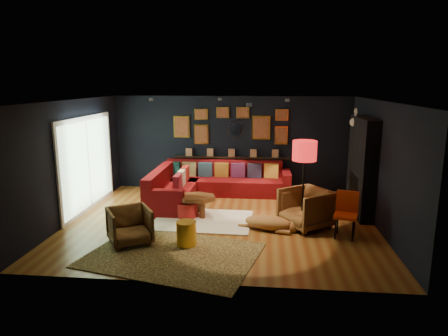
# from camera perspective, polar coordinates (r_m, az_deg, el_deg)

# --- Properties ---
(floor) EXTENTS (6.50, 6.50, 0.00)m
(floor) POSITION_cam_1_polar(r_m,az_deg,el_deg) (8.74, -0.38, -7.66)
(floor) COLOR brown
(floor) RESTS_ON ground
(room_walls) EXTENTS (6.50, 6.50, 6.50)m
(room_walls) POSITION_cam_1_polar(r_m,az_deg,el_deg) (8.34, -0.40, 2.70)
(room_walls) COLOR black
(room_walls) RESTS_ON ground
(sectional) EXTENTS (3.41, 2.69, 0.86)m
(sectional) POSITION_cam_1_polar(r_m,az_deg,el_deg) (10.44, -2.68, -2.51)
(sectional) COLOR maroon
(sectional) RESTS_ON ground
(ledge) EXTENTS (3.20, 0.12, 0.04)m
(ledge) POSITION_cam_1_polar(r_m,az_deg,el_deg) (11.08, 1.09, 1.53)
(ledge) COLOR black
(ledge) RESTS_ON room_walls
(gallery_wall) EXTENTS (3.15, 0.04, 1.02)m
(gallery_wall) POSITION_cam_1_polar(r_m,az_deg,el_deg) (10.99, 1.06, 6.12)
(gallery_wall) COLOR gold
(gallery_wall) RESTS_ON room_walls
(sunburst_mirror) EXTENTS (0.47, 0.16, 0.47)m
(sunburst_mirror) POSITION_cam_1_polar(r_m,az_deg,el_deg) (11.00, 1.65, 5.56)
(sunburst_mirror) COLOR silver
(sunburst_mirror) RESTS_ON room_walls
(fireplace) EXTENTS (0.31, 1.60, 2.20)m
(fireplace) POSITION_cam_1_polar(r_m,az_deg,el_deg) (9.54, 19.02, -0.26)
(fireplace) COLOR black
(fireplace) RESTS_ON ground
(deer_head) EXTENTS (0.50, 0.28, 0.45)m
(deer_head) POSITION_cam_1_polar(r_m,az_deg,el_deg) (9.88, 19.05, 6.20)
(deer_head) COLOR white
(deer_head) RESTS_ON fireplace
(sliding_door) EXTENTS (0.06, 2.80, 2.20)m
(sliding_door) POSITION_cam_1_polar(r_m,az_deg,el_deg) (9.87, -18.91, 0.61)
(sliding_door) COLOR white
(sliding_door) RESTS_ON ground
(ceiling_spots) EXTENTS (3.30, 2.50, 0.06)m
(ceiling_spots) POSITION_cam_1_polar(r_m,az_deg,el_deg) (9.03, 0.15, 9.60)
(ceiling_spots) COLOR black
(ceiling_spots) RESTS_ON room_walls
(shag_rug) EXTENTS (2.14, 1.59, 0.03)m
(shag_rug) POSITION_cam_1_polar(r_m,az_deg,el_deg) (8.79, -3.06, -7.48)
(shag_rug) COLOR silver
(shag_rug) RESTS_ON ground
(leopard_rug) EXTENTS (3.26, 2.66, 0.02)m
(leopard_rug) POSITION_cam_1_polar(r_m,az_deg,el_deg) (7.20, -7.33, -12.19)
(leopard_rug) COLOR tan
(leopard_rug) RESTS_ON ground
(coffee_table) EXTENTS (0.93, 0.70, 0.46)m
(coffee_table) POSITION_cam_1_polar(r_m,az_deg,el_deg) (8.96, -4.02, -4.53)
(coffee_table) COLOR brown
(coffee_table) RESTS_ON shag_rug
(pouf) EXTENTS (0.48, 0.48, 0.31)m
(pouf) POSITION_cam_1_polar(r_m,az_deg,el_deg) (8.98, -5.32, -5.91)
(pouf) COLOR maroon
(pouf) RESTS_ON shag_rug
(armchair_left) EXTENTS (0.99, 0.98, 0.76)m
(armchair_left) POSITION_cam_1_polar(r_m,az_deg,el_deg) (7.70, -13.33, -7.81)
(armchair_left) COLOR #B47235
(armchair_left) RESTS_ON ground
(armchair_right) EXTENTS (1.18, 1.19, 0.90)m
(armchair_right) POSITION_cam_1_polar(r_m,az_deg,el_deg) (8.45, 11.60, -5.41)
(armchair_right) COLOR #B47235
(armchair_right) RESTS_ON ground
(gold_stool) EXTENTS (0.37, 0.37, 0.47)m
(gold_stool) POSITION_cam_1_polar(r_m,az_deg,el_deg) (7.47, -5.38, -9.34)
(gold_stool) COLOR gold
(gold_stool) RESTS_ON ground
(orange_chair) EXTENTS (0.53, 0.53, 0.90)m
(orange_chair) POSITION_cam_1_polar(r_m,az_deg,el_deg) (8.14, 17.09, -5.81)
(orange_chair) COLOR black
(orange_chair) RESTS_ON ground
(floor_lamp) EXTENTS (0.50, 0.50, 1.81)m
(floor_lamp) POSITION_cam_1_polar(r_m,az_deg,el_deg) (8.30, 11.42, 1.95)
(floor_lamp) COLOR black
(floor_lamp) RESTS_ON ground
(dog) EXTENTS (1.41, 0.92, 0.41)m
(dog) POSITION_cam_1_polar(r_m,az_deg,el_deg) (8.24, 6.30, -7.37)
(dog) COLOR #A16C3A
(dog) RESTS_ON leopard_rug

